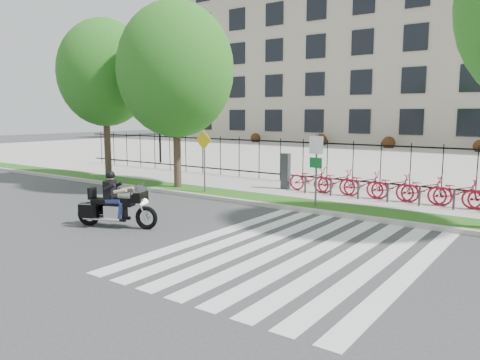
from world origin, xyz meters
The scene contains 15 objects.
ground centered at (0.00, 0.00, 0.00)m, with size 120.00×120.00×0.00m, color #38383A.
curb centered at (0.00, 4.10, 0.07)m, with size 60.00×0.20×0.15m, color #AEABA4.
grass_verge centered at (0.00, 4.95, 0.07)m, with size 60.00×1.50×0.15m, color #244F13.
sidewalk centered at (0.00, 7.45, 0.07)m, with size 60.00×3.50×0.15m, color #A39F99.
plaza centered at (0.00, 25.00, 0.05)m, with size 80.00×34.00×0.10m, color #A39F99.
crosswalk_stripes centered at (4.83, 0.00, 0.01)m, with size 5.70×8.00×0.01m, color silver, non-canonical shape.
iron_fence centered at (0.00, 9.20, 1.15)m, with size 30.00×0.06×2.00m, color black, non-canonical shape.
office_building centered at (0.00, 44.92, 9.97)m, with size 60.00×21.90×20.15m.
lamp_post_left centered at (-12.00, 12.00, 3.21)m, with size 1.06×0.70×4.25m.
street_tree_0 centered at (-8.43, 4.95, 5.20)m, with size 4.40×4.40×7.60m.
street_tree_1 centered at (-3.82, 4.95, 5.11)m, with size 4.92×4.92×7.79m.
bike_share_station centered at (5.79, 7.20, 0.66)m, with size 11.15×0.88×1.50m.
sign_pole_regulatory centered at (2.96, 4.58, 1.74)m, with size 0.50×0.09×2.50m.
sign_pole_warning centered at (-2.00, 4.58, 1.74)m, with size 0.78×0.09×2.49m.
motorcycle_rider centered at (-0.69, -0.98, 0.67)m, with size 2.48×1.28×2.00m.
Camera 1 is at (10.07, -9.73, 3.32)m, focal length 35.00 mm.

